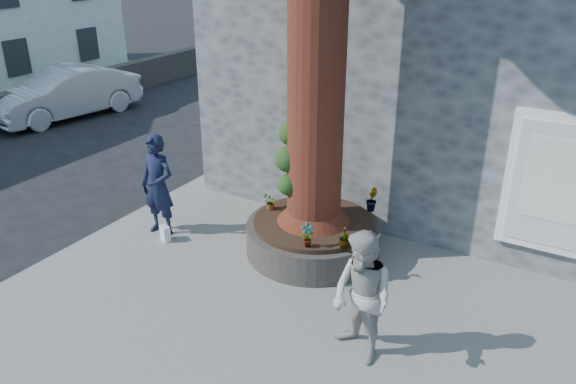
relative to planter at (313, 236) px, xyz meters
The scene contains 13 objects.
ground 2.19m from the planter, 111.80° to the right, with size 120.00×120.00×0.00m, color black.
pavement 1.27m from the planter, 55.01° to the right, with size 9.00×8.00×0.12m, color slate.
yellow_line 4.00m from the planter, 165.44° to the right, with size 0.10×30.00×0.01m, color yellow.
stone_shop 6.12m from the planter, 71.86° to the left, with size 10.30×8.30×6.30m.
planter is the anchor object (origin of this frame).
man 2.92m from the planter, 164.01° to the right, with size 0.68×0.45×1.86m, color black.
woman 2.78m from the planter, 49.42° to the right, with size 0.86×0.67×1.77m, color #A6A49F.
shopping_bag 2.67m from the planter, 157.87° to the right, with size 0.20×0.12×0.28m, color white.
car_silver 11.17m from the planter, 160.85° to the left, with size 1.59×4.55×1.50m, color #BABCC2.
plant_a 1.05m from the planter, 68.46° to the right, with size 0.21×0.14×0.40m, color gray.
plant_b 1.21m from the planter, 50.85° to the left, with size 0.23×0.22×0.42m, color gray.
plant_c 1.13m from the planter, 33.88° to the right, with size 0.20×0.20×0.36m, color gray.
plant_d 0.96m from the planter, behind, with size 0.25×0.22×0.28m, color gray.
Camera 1 is at (4.69, -5.54, 5.06)m, focal length 35.00 mm.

